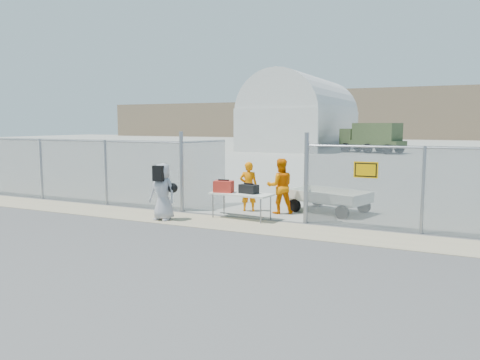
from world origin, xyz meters
The scene contains 14 objects.
ground centered at (0.00, 0.00, 0.00)m, with size 160.00×160.00×0.00m, color #3F3F3F.
tarmac_inside centered at (0.00, 42.00, 0.01)m, with size 160.00×80.00×0.01m, color #9B9C90.
dirt_strip centered at (0.00, 1.00, 0.01)m, with size 44.00×1.60×0.01m, color tan.
distant_hills centered at (5.00, 78.00, 4.50)m, with size 140.00×6.00×9.00m, color #7F684F, non-canonical shape.
chain_link_fence centered at (0.00, 2.00, 1.10)m, with size 40.00×0.20×2.20m, color gray, non-canonical shape.
quonset_hangar centered at (-10.00, 40.00, 4.00)m, with size 9.00×18.00×8.00m, color silver, non-canonical shape.
folding_table centered at (0.16, 1.75, 0.38)m, with size 1.78×0.74×0.76m, color white, non-canonical shape.
orange_bag centered at (-0.38, 1.69, 0.92)m, with size 0.54×0.36×0.34m, color red.
black_duffel centered at (0.37, 1.80, 0.88)m, with size 0.52×0.31×0.25m, color black.
security_worker_left centered at (-0.14, 2.93, 0.78)m, with size 0.57×0.38×1.56m, color orange.
security_worker_right centered at (0.88, 3.00, 0.85)m, with size 0.82×0.64×1.69m, color orange.
visitor centered at (-1.80, 0.67, 0.82)m, with size 0.80×0.52×1.63m, color #A1A1A7.
utility_trailer centered at (2.20, 3.81, 0.37)m, with size 3.06×1.57×0.74m, color white, non-canonical shape.
military_truck centered at (-1.65, 34.87, 1.40)m, with size 5.87×2.17×2.80m, color #3D4E2B, non-canonical shape.
Camera 1 is at (5.75, -10.28, 2.74)m, focal length 35.00 mm.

